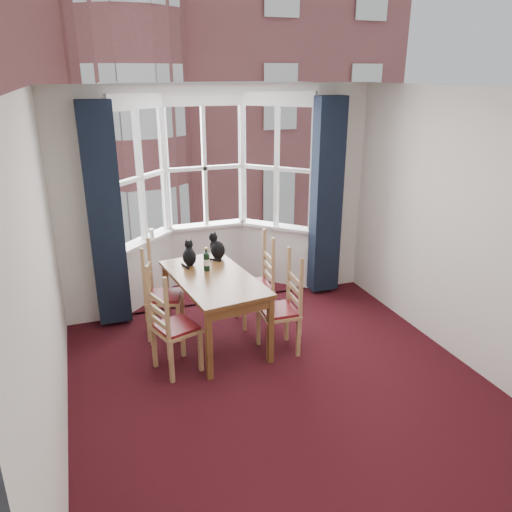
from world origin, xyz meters
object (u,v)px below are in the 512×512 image
cat_left (189,256)px  candle_tall (152,234)px  wine_bottle (207,261)px  chair_left_far (157,297)px  dining_table (214,284)px  chair_left_near (168,331)px  chair_right_near (286,311)px  cat_right (217,248)px  chair_right_far (261,286)px

cat_left → candle_tall: cat_left is taller
wine_bottle → chair_left_far: bearing=162.8°
dining_table → candle_tall: size_ratio=12.12×
chair_left_near → chair_right_near: size_ratio=1.00×
wine_bottle → dining_table: bearing=-84.0°
dining_table → wine_bottle: 0.29m
dining_table → candle_tall: (-0.46, 1.37, 0.23)m
chair_right_near → candle_tall: (-1.15, 1.82, 0.46)m
cat_right → candle_tall: cat_right is taller
chair_right_far → cat_right: size_ratio=2.80×
chair_left_far → wine_bottle: size_ratio=3.37×
chair_left_far → candle_tall: (0.12, 0.99, 0.46)m
chair_right_near → cat_left: size_ratio=3.04×
chair_right_near → chair_right_far: size_ratio=1.00×
dining_table → chair_right_far: (0.67, 0.27, -0.23)m
chair_left_far → cat_right: cat_right is taller
chair_right_near → cat_left: 1.31m
cat_right → chair_right_far: bearing=-30.6°
chair_right_far → wine_bottle: size_ratio=3.37×
cat_right → candle_tall: 1.05m
cat_right → cat_left: bearing=-164.4°
chair_left_far → cat_left: size_ratio=3.04×
chair_left_near → cat_right: 1.37m
chair_right_near → candle_tall: 2.20m
chair_left_near → chair_right_near: same height
chair_left_far → wine_bottle: wine_bottle is taller
cat_left → cat_right: cat_right is taller
dining_table → chair_left_far: 0.73m
dining_table → candle_tall: 1.46m
chair_right_near → candle_tall: candle_tall is taller
dining_table → cat_left: cat_left is taller
chair_right_near → cat_right: size_ratio=2.80×
chair_left_far → chair_right_near: 1.52m
chair_left_near → wine_bottle: wine_bottle is taller
candle_tall → chair_left_near: bearing=-94.6°
chair_left_far → wine_bottle: 0.74m
chair_right_far → chair_left_far: bearing=175.2°
chair_left_far → chair_left_near: bearing=-91.8°
dining_table → chair_left_far: bearing=147.2°
dining_table → cat_right: (0.20, 0.55, 0.22)m
chair_left_near → wine_bottle: 0.99m
chair_right_near → chair_right_far: bearing=91.8°
dining_table → cat_right: cat_right is taller
chair_right_far → candle_tall: (-1.13, 1.10, 0.46)m
chair_left_far → cat_left: 0.61m
cat_right → candle_tall: (-0.66, 0.82, 0.01)m
cat_left → wine_bottle: size_ratio=1.11×
cat_right → wine_bottle: bearing=-122.6°
cat_right → candle_tall: bearing=128.8°
chair_left_near → dining_table: bearing=37.4°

